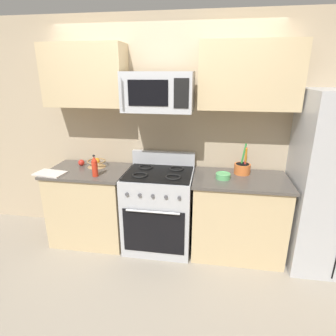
{
  "coord_description": "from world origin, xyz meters",
  "views": [
    {
      "loc": [
        0.56,
        -2.2,
        1.98
      ],
      "look_at": [
        0.13,
        0.52,
        1.03
      ],
      "focal_mm": 29.57,
      "sensor_mm": 36.0,
      "label": 1
    }
  ],
  "objects_px": {
    "refrigerator": "(334,183)",
    "prep_bowl": "(223,176)",
    "microwave": "(158,92)",
    "apple_loose": "(81,163)",
    "cutting_board": "(50,173)",
    "range_oven": "(159,209)",
    "utensil_crock": "(242,168)",
    "fruit_basket": "(96,163)",
    "bottle_hot_sauce": "(95,167)"
  },
  "relations": [
    {
      "from": "refrigerator",
      "to": "fruit_basket",
      "type": "bearing_deg",
      "value": 176.93
    },
    {
      "from": "refrigerator",
      "to": "microwave",
      "type": "relative_size",
      "value": 2.56
    },
    {
      "from": "microwave",
      "to": "utensil_crock",
      "type": "bearing_deg",
      "value": 7.71
    },
    {
      "from": "prep_bowl",
      "to": "fruit_basket",
      "type": "bearing_deg",
      "value": 173.89
    },
    {
      "from": "apple_loose",
      "to": "cutting_board",
      "type": "distance_m",
      "value": 0.4
    },
    {
      "from": "range_oven",
      "to": "cutting_board",
      "type": "relative_size",
      "value": 3.32
    },
    {
      "from": "prep_bowl",
      "to": "apple_loose",
      "type": "bearing_deg",
      "value": 174.26
    },
    {
      "from": "fruit_basket",
      "to": "prep_bowl",
      "type": "xyz_separation_m",
      "value": [
        1.49,
        -0.16,
        -0.02
      ]
    },
    {
      "from": "bottle_hot_sauce",
      "to": "fruit_basket",
      "type": "bearing_deg",
      "value": 110.6
    },
    {
      "from": "fruit_basket",
      "to": "prep_bowl",
      "type": "bearing_deg",
      "value": -6.11
    },
    {
      "from": "range_oven",
      "to": "utensil_crock",
      "type": "relative_size",
      "value": 3.21
    },
    {
      "from": "utensil_crock",
      "to": "cutting_board",
      "type": "height_order",
      "value": "utensil_crock"
    },
    {
      "from": "apple_loose",
      "to": "bottle_hot_sauce",
      "type": "distance_m",
      "value": 0.46
    },
    {
      "from": "refrigerator",
      "to": "fruit_basket",
      "type": "distance_m",
      "value": 2.61
    },
    {
      "from": "bottle_hot_sauce",
      "to": "prep_bowl",
      "type": "bearing_deg",
      "value": 6.25
    },
    {
      "from": "refrigerator",
      "to": "microwave",
      "type": "xyz_separation_m",
      "value": [
        -1.82,
        0.05,
        0.88
      ]
    },
    {
      "from": "fruit_basket",
      "to": "bottle_hot_sauce",
      "type": "bearing_deg",
      "value": -69.4
    },
    {
      "from": "prep_bowl",
      "to": "utensil_crock",
      "type": "bearing_deg",
      "value": 41.61
    },
    {
      "from": "fruit_basket",
      "to": "cutting_board",
      "type": "height_order",
      "value": "fruit_basket"
    },
    {
      "from": "microwave",
      "to": "fruit_basket",
      "type": "height_order",
      "value": "microwave"
    },
    {
      "from": "prep_bowl",
      "to": "microwave",
      "type": "bearing_deg",
      "value": 174.66
    },
    {
      "from": "range_oven",
      "to": "refrigerator",
      "type": "bearing_deg",
      "value": -0.54
    },
    {
      "from": "range_oven",
      "to": "apple_loose",
      "type": "bearing_deg",
      "value": 172.34
    },
    {
      "from": "refrigerator",
      "to": "prep_bowl",
      "type": "relative_size",
      "value": 11.7
    },
    {
      "from": "range_oven",
      "to": "apple_loose",
      "type": "relative_size",
      "value": 14.53
    },
    {
      "from": "fruit_basket",
      "to": "apple_loose",
      "type": "relative_size",
      "value": 2.98
    },
    {
      "from": "range_oven",
      "to": "fruit_basket",
      "type": "distance_m",
      "value": 0.93
    },
    {
      "from": "refrigerator",
      "to": "prep_bowl",
      "type": "distance_m",
      "value": 1.11
    },
    {
      "from": "microwave",
      "to": "utensil_crock",
      "type": "distance_m",
      "value": 1.24
    },
    {
      "from": "refrigerator",
      "to": "utensil_crock",
      "type": "distance_m",
      "value": 0.92
    },
    {
      "from": "range_oven",
      "to": "utensil_crock",
      "type": "bearing_deg",
      "value": 9.46
    },
    {
      "from": "cutting_board",
      "to": "bottle_hot_sauce",
      "type": "bearing_deg",
      "value": 1.78
    },
    {
      "from": "refrigerator",
      "to": "bottle_hot_sauce",
      "type": "distance_m",
      "value": 2.5
    },
    {
      "from": "microwave",
      "to": "bottle_hot_sauce",
      "type": "xyz_separation_m",
      "value": [
        -0.67,
        -0.22,
        -0.78
      ]
    },
    {
      "from": "refrigerator",
      "to": "prep_bowl",
      "type": "bearing_deg",
      "value": -178.97
    },
    {
      "from": "cutting_board",
      "to": "refrigerator",
      "type": "bearing_deg",
      "value": 3.55
    },
    {
      "from": "bottle_hot_sauce",
      "to": "refrigerator",
      "type": "bearing_deg",
      "value": 3.92
    },
    {
      "from": "fruit_basket",
      "to": "bottle_hot_sauce",
      "type": "xyz_separation_m",
      "value": [
        0.12,
        -0.31,
        0.06
      ]
    },
    {
      "from": "microwave",
      "to": "prep_bowl",
      "type": "xyz_separation_m",
      "value": [
        0.71,
        -0.07,
        -0.86
      ]
    },
    {
      "from": "fruit_basket",
      "to": "prep_bowl",
      "type": "height_order",
      "value": "fruit_basket"
    },
    {
      "from": "cutting_board",
      "to": "prep_bowl",
      "type": "distance_m",
      "value": 1.91
    },
    {
      "from": "cutting_board",
      "to": "bottle_hot_sauce",
      "type": "xyz_separation_m",
      "value": [
        0.53,
        0.02,
        0.1
      ]
    },
    {
      "from": "refrigerator",
      "to": "utensil_crock",
      "type": "bearing_deg",
      "value": 169.24
    },
    {
      "from": "refrigerator",
      "to": "fruit_basket",
      "type": "relative_size",
      "value": 8.24
    },
    {
      "from": "fruit_basket",
      "to": "cutting_board",
      "type": "distance_m",
      "value": 0.53
    },
    {
      "from": "utensil_crock",
      "to": "prep_bowl",
      "type": "distance_m",
      "value": 0.29
    },
    {
      "from": "apple_loose",
      "to": "microwave",
      "type": "bearing_deg",
      "value": -6.02
    },
    {
      "from": "apple_loose",
      "to": "bottle_hot_sauce",
      "type": "relative_size",
      "value": 0.31
    },
    {
      "from": "range_oven",
      "to": "microwave",
      "type": "xyz_separation_m",
      "value": [
        -0.0,
        0.03,
        1.32
      ]
    },
    {
      "from": "microwave",
      "to": "bottle_hot_sauce",
      "type": "relative_size",
      "value": 2.99
    }
  ]
}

